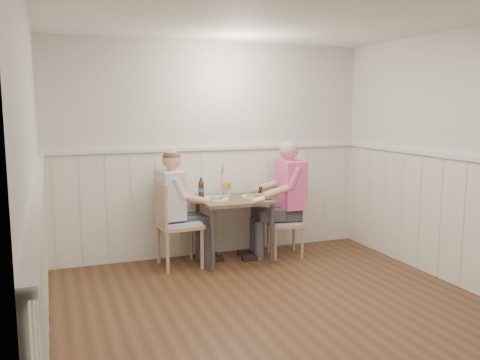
{
  "coord_description": "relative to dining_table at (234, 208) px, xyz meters",
  "views": [
    {
      "loc": [
        -1.9,
        -3.7,
        1.83
      ],
      "look_at": [
        0.13,
        1.64,
        1.0
      ],
      "focal_mm": 38.0,
      "sensor_mm": 36.0,
      "label": 1
    }
  ],
  "objects": [
    {
      "name": "ground_plane",
      "position": [
        -0.13,
        -1.84,
        -0.64
      ],
      "size": [
        4.5,
        4.5,
        0.0
      ],
      "primitive_type": "plane",
      "color": "#452C1A"
    },
    {
      "name": "beer_glass_a",
      "position": [
        0.02,
        0.24,
        0.23
      ],
      "size": [
        0.07,
        0.07,
        0.19
      ],
      "color": "silver",
      "rests_on": "dining_table"
    },
    {
      "name": "chair_right",
      "position": [
        0.7,
        -0.06,
        -0.19
      ],
      "size": [
        0.45,
        0.45,
        0.83
      ],
      "color": "#9D7D5F",
      "rests_on": "ground"
    },
    {
      "name": "grass_vase",
      "position": [
        -0.09,
        0.23,
        0.29
      ],
      "size": [
        0.05,
        0.05,
        0.4
      ],
      "color": "silver",
      "rests_on": "dining_table"
    },
    {
      "name": "room_shell",
      "position": [
        -0.13,
        -1.84,
        0.88
      ],
      "size": [
        4.04,
        4.54,
        2.6
      ],
      "color": "silver",
      "rests_on": "ground"
    },
    {
      "name": "rolled_napkin",
      "position": [
        0.18,
        -0.31,
        0.13
      ],
      "size": [
        0.2,
        0.16,
        0.05
      ],
      "color": "white",
      "rests_on": "dining_table"
    },
    {
      "name": "beer_bottle",
      "position": [
        -0.35,
        0.19,
        0.22
      ],
      "size": [
        0.07,
        0.07,
        0.25
      ],
      "color": "#322112",
      "rests_on": "dining_table"
    },
    {
      "name": "gingham_mat",
      "position": [
        -0.28,
        0.16,
        0.11
      ],
      "size": [
        0.38,
        0.32,
        0.01
      ],
      "color": "#6981B3",
      "rests_on": "dining_table"
    },
    {
      "name": "man_in_pink",
      "position": [
        0.69,
        -0.03,
        -0.03
      ],
      "size": [
        0.7,
        0.48,
        1.45
      ],
      "color": "#3F3F47",
      "rests_on": "ground"
    },
    {
      "name": "plate_diner",
      "position": [
        -0.22,
        -0.02,
        0.13
      ],
      "size": [
        0.27,
        0.27,
        0.07
      ],
      "color": "white",
      "rests_on": "dining_table"
    },
    {
      "name": "wainscot",
      "position": [
        -0.13,
        -1.15,
        0.05
      ],
      "size": [
        4.0,
        4.49,
        1.34
      ],
      "color": "white",
      "rests_on": "ground"
    },
    {
      "name": "dining_table",
      "position": [
        0.0,
        0.0,
        0.0
      ],
      "size": [
        0.82,
        0.7,
        0.75
      ],
      "color": "#4A3B2E",
      "rests_on": "ground"
    },
    {
      "name": "diner_cream",
      "position": [
        -0.72,
        0.06,
        -0.07
      ],
      "size": [
        0.66,
        0.46,
        1.37
      ],
      "color": "#3F3F47",
      "rests_on": "ground"
    },
    {
      "name": "beer_glass_b",
      "position": [
        -0.04,
        0.18,
        0.24
      ],
      "size": [
        0.08,
        0.08,
        0.2
      ],
      "color": "silver",
      "rests_on": "dining_table"
    },
    {
      "name": "chair_left",
      "position": [
        -0.72,
        0.01,
        -0.1
      ],
      "size": [
        0.49,
        0.49,
        0.99
      ],
      "color": "#9D7D5F",
      "rests_on": "ground"
    },
    {
      "name": "plate_man",
      "position": [
        0.24,
        -0.01,
        0.13
      ],
      "size": [
        0.29,
        0.29,
        0.07
      ],
      "color": "white",
      "rests_on": "dining_table"
    }
  ]
}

